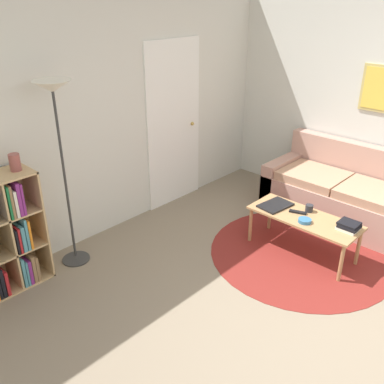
{
  "coord_description": "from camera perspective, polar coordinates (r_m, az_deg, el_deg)",
  "views": [
    {
      "loc": [
        -2.66,
        -0.82,
        2.48
      ],
      "look_at": [
        -0.17,
        1.53,
        0.85
      ],
      "focal_mm": 40.0,
      "sensor_mm": 36.0,
      "label": 1
    }
  ],
  "objects": [
    {
      "name": "remote",
      "position": [
        4.48,
        13.93,
        -2.62
      ],
      "size": [
        0.1,
        0.18,
        0.02
      ],
      "color": "black",
      "rests_on": "coffee_table"
    },
    {
      "name": "wall_back",
      "position": [
        4.68,
        -9.83,
        10.3
      ],
      "size": [
        7.48,
        0.11,
        2.6
      ],
      "color": "silver",
      "rests_on": "ground_plane"
    },
    {
      "name": "floor_lamp",
      "position": [
        3.92,
        -17.74,
        10.2
      ],
      "size": [
        0.33,
        0.33,
        1.79
      ],
      "color": "#333333",
      "rests_on": "ground_plane"
    },
    {
      "name": "bowl",
      "position": [
        4.32,
        14.8,
        -3.71
      ],
      "size": [
        0.13,
        0.13,
        0.04
      ],
      "color": "teal",
      "rests_on": "coffee_table"
    },
    {
      "name": "laptop",
      "position": [
        4.57,
        11.05,
        -1.74
      ],
      "size": [
        0.37,
        0.27,
        0.02
      ],
      "color": "black",
      "rests_on": "coffee_table"
    },
    {
      "name": "wall_right",
      "position": [
        5.53,
        19.2,
        11.76
      ],
      "size": [
        0.08,
        5.78,
        2.6
      ],
      "color": "silver",
      "rests_on": "ground_plane"
    },
    {
      "name": "ground_plane",
      "position": [
        3.73,
        20.31,
        -18.19
      ],
      "size": [
        14.0,
        14.0,
        0.0
      ],
      "primitive_type": "plane",
      "color": "gray"
    },
    {
      "name": "cup",
      "position": [
        4.53,
        15.35,
        -2.1
      ],
      "size": [
        0.08,
        0.08,
        0.07
      ],
      "color": "#28282D",
      "rests_on": "coffee_table"
    },
    {
      "name": "vase_on_shelf",
      "position": [
        3.93,
        -22.55,
        3.67
      ],
      "size": [
        0.09,
        0.09,
        0.15
      ],
      "color": "#934C47",
      "rests_on": "bookshelf"
    },
    {
      "name": "book_stack_on_table",
      "position": [
        4.31,
        20.17,
        -4.29
      ],
      "size": [
        0.18,
        0.19,
        0.08
      ],
      "color": "silver",
      "rests_on": "coffee_table"
    },
    {
      "name": "coffee_table",
      "position": [
        4.46,
        14.7,
        -3.68
      ],
      "size": [
        0.45,
        1.11,
        0.42
      ],
      "color": "#AD7F51",
      "rests_on": "ground_plane"
    },
    {
      "name": "couch",
      "position": [
        5.35,
        19.87,
        -0.39
      ],
      "size": [
        0.83,
        1.79,
        0.85
      ],
      "color": "tan",
      "rests_on": "ground_plane"
    },
    {
      "name": "rug",
      "position": [
        4.62,
        14.25,
        -7.87
      ],
      "size": [
        1.86,
        1.86,
        0.01
      ],
      "color": "maroon",
      "rests_on": "ground_plane"
    }
  ]
}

